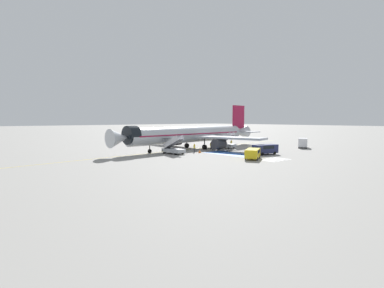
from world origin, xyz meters
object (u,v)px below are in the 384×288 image
at_px(ground_crew_0, 213,146).
at_px(ground_crew_3, 194,147).
at_px(traffic_cone_1, 200,151).
at_px(ground_crew_1, 231,143).
at_px(boarding_stairs_aft, 226,144).
at_px(service_van_0, 253,153).
at_px(service_van_1, 303,142).
at_px(boarding_stairs_forward, 173,149).
at_px(baggage_cart, 223,150).
at_px(fuel_tanker, 152,136).
at_px(service_van_2, 265,149).
at_px(ground_crew_2, 211,145).
at_px(traffic_cone_0, 269,146).
at_px(airliner, 193,135).

bearing_deg(ground_crew_0, ground_crew_3, 158.87).
bearing_deg(traffic_cone_1, ground_crew_1, 18.51).
xyz_separation_m(boarding_stairs_aft, service_van_0, (-11.02, -17.00, 0.10)).
distance_m(boarding_stairs_aft, service_van_1, 18.95).
bearing_deg(boarding_stairs_aft, traffic_cone_1, -168.61).
distance_m(boarding_stairs_forward, baggage_cart, 11.99).
relative_size(fuel_tanker, service_van_2, 1.78).
bearing_deg(ground_crew_2, traffic_cone_0, 54.64).
bearing_deg(boarding_stairs_aft, service_van_2, -110.73).
bearing_deg(boarding_stairs_forward, airliner, 23.34).
height_order(boarding_stairs_forward, traffic_cone_1, boarding_stairs_forward).
bearing_deg(ground_crew_1, airliner, -94.23).
bearing_deg(boarding_stairs_aft, ground_crew_2, 165.73).
distance_m(fuel_tanker, ground_crew_2, 28.55).
bearing_deg(airliner, boarding_stairs_aft, -121.92).
height_order(fuel_tanker, traffic_cone_1, fuel_tanker).
bearing_deg(service_van_1, traffic_cone_1, -136.71).
bearing_deg(service_van_1, ground_crew_2, -152.42).
bearing_deg(boarding_stairs_aft, airliner, 148.08).
distance_m(baggage_cart, ground_crew_3, 6.87).
relative_size(boarding_stairs_forward, traffic_cone_1, 7.90).
relative_size(ground_crew_2, traffic_cone_0, 2.50).
distance_m(fuel_tanker, service_van_2, 43.51).
bearing_deg(ground_crew_0, service_van_0, -135.96).
xyz_separation_m(ground_crew_1, traffic_cone_1, (-15.23, -5.10, -0.65)).
relative_size(ground_crew_1, ground_crew_2, 1.03).
height_order(ground_crew_0, traffic_cone_0, ground_crew_0).
height_order(service_van_1, ground_crew_1, service_van_1).
relative_size(boarding_stairs_aft, baggage_cart, 1.80).
bearing_deg(traffic_cone_1, airliner, 60.11).
bearing_deg(boarding_stairs_forward, ground_crew_1, 3.14).
distance_m(fuel_tanker, ground_crew_0, 30.82).
xyz_separation_m(service_van_2, ground_crew_2, (-0.46, 15.01, -0.24)).
xyz_separation_m(airliner, service_van_1, (22.29, -15.39, -2.01)).
relative_size(fuel_tanker, ground_crew_1, 5.54).
bearing_deg(airliner, service_van_0, 164.34).
relative_size(boarding_stairs_aft, service_van_1, 1.11).
distance_m(boarding_stairs_aft, ground_crew_3, 12.02).
bearing_deg(service_van_1, ground_crew_1, -169.36).
relative_size(baggage_cart, traffic_cone_1, 4.39).
height_order(boarding_stairs_forward, fuel_tanker, boarding_stairs_forward).
xyz_separation_m(service_van_2, baggage_cart, (-1.57, 9.89, -0.95)).
relative_size(airliner, ground_crew_1, 25.51).
relative_size(service_van_1, ground_crew_3, 2.64).
height_order(boarding_stairs_forward, ground_crew_3, boarding_stairs_forward).
xyz_separation_m(service_van_2, ground_crew_1, (7.50, 15.89, -0.21)).
bearing_deg(traffic_cone_0, ground_crew_3, 171.10).
distance_m(fuel_tanker, traffic_cone_1, 34.00).
height_order(airliner, ground_crew_0, airliner).
xyz_separation_m(ground_crew_2, traffic_cone_1, (-7.28, -4.22, -0.62)).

